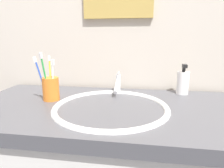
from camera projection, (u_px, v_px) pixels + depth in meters
name	position (u px, v px, depth m)	size (l,w,h in m)	color
tiled_wall_back	(119.00, 18.00, 1.04)	(2.40, 0.04, 2.40)	beige
sink_basin	(111.00, 116.00, 0.79)	(0.46, 0.46, 0.11)	white
faucet	(118.00, 84.00, 0.98)	(0.02, 0.15, 0.10)	silver
toothbrush_cup	(51.00, 89.00, 0.87)	(0.07, 0.07, 0.10)	orange
toothbrush_white	(53.00, 77.00, 0.84)	(0.02, 0.01, 0.18)	white
toothbrush_blue	(40.00, 76.00, 0.85)	(0.05, 0.03, 0.19)	blue
toothbrush_yellow	(50.00, 74.00, 0.90)	(0.02, 0.04, 0.19)	yellow
toothbrush_green	(45.00, 74.00, 0.83)	(0.02, 0.05, 0.21)	green
soap_dispenser	(183.00, 82.00, 0.97)	(0.06, 0.06, 0.15)	white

